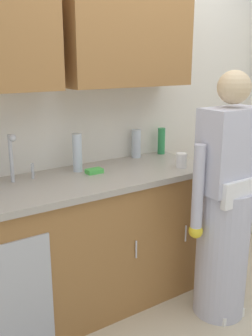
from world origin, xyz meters
TOP-DOWN VIEW (x-y plane):
  - ground_plane at (0.00, 0.00)m, footprint 9.00×9.00m
  - kitchen_wall_with_uppers at (-0.14, 0.99)m, footprint 4.80×0.44m
  - counter_cabinet at (-0.55, 0.70)m, footprint 1.90×0.62m
  - countertop at (-0.55, 0.70)m, footprint 1.96×0.66m
  - sink at (-0.85, 0.71)m, footprint 0.50×0.36m
  - person_at_sink at (0.24, 0.12)m, footprint 0.55×0.34m
  - bottle_dish_liquid at (-0.44, 0.84)m, footprint 0.06×0.06m
  - bottle_cleaner_spray at (0.12, 0.94)m, footprint 0.07×0.07m
  - bottle_water_short at (0.36, 0.93)m, footprint 0.06×0.06m
  - cup_by_sink at (0.21, 0.52)m, footprint 0.08×0.08m
  - sponge at (-0.37, 0.74)m, footprint 0.11×0.07m

SIDE VIEW (x-z plane):
  - ground_plane at x=0.00m, z-range 0.00..0.00m
  - counter_cabinet at x=-0.55m, z-range 0.00..0.90m
  - person_at_sink at x=0.24m, z-range -0.12..1.50m
  - countertop at x=-0.55m, z-range 0.90..0.94m
  - sink at x=-0.85m, z-range 0.75..1.10m
  - sponge at x=-0.37m, z-range 0.94..0.97m
  - cup_by_sink at x=0.21m, z-range 0.94..1.04m
  - bottle_water_short at x=0.36m, z-range 0.94..1.15m
  - bottle_cleaner_spray at x=0.12m, z-range 0.94..1.16m
  - bottle_dish_liquid at x=-0.44m, z-range 0.94..1.20m
  - kitchen_wall_with_uppers at x=-0.14m, z-range 0.13..2.83m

